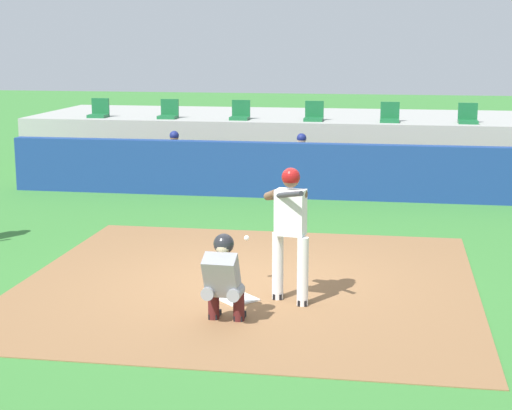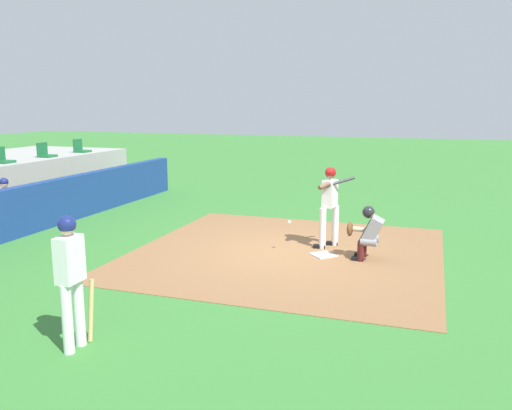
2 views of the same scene
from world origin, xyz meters
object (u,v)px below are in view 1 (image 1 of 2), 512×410
(catcher_crouched, at_px, (224,275))
(stadium_seat_0, at_px, (99,112))
(home_plate, at_px, (237,299))
(stadium_seat_4, at_px, (390,116))
(batter_at_plate, at_px, (290,226))
(stadium_seat_5, at_px, (468,118))
(dugout_player_1, at_px, (301,161))
(dugout_player_0, at_px, (173,158))
(stadium_seat_1, at_px, (169,113))
(stadium_seat_2, at_px, (240,114))
(stadium_seat_3, at_px, (314,115))

(catcher_crouched, bearing_deg, stadium_seat_0, 116.72)
(home_plate, height_order, stadium_seat_4, stadium_seat_4)
(batter_at_plate, xyz_separation_m, stadium_seat_5, (3.02, 10.15, 0.50))
(dugout_player_1, bearing_deg, home_plate, -89.38)
(home_plate, xyz_separation_m, dugout_player_0, (-3.06, 8.14, 0.65))
(home_plate, height_order, dugout_player_1, dugout_player_1)
(dugout_player_1, relative_size, stadium_seat_0, 2.71)
(catcher_crouched, height_order, stadium_seat_5, stadium_seat_5)
(stadium_seat_5, bearing_deg, dugout_player_0, -163.29)
(stadium_seat_0, bearing_deg, stadium_seat_1, 0.00)
(stadium_seat_2, bearing_deg, batter_at_plate, -75.91)
(stadium_seat_3, bearing_deg, stadium_seat_2, 180.00)
(stadium_seat_1, bearing_deg, batter_at_plate, -66.54)
(stadium_seat_3, bearing_deg, catcher_crouched, -89.99)
(catcher_crouched, xyz_separation_m, dugout_player_0, (-3.06, 9.04, 0.07))
(home_plate, relative_size, stadium_seat_1, 0.92)
(batter_at_plate, bearing_deg, catcher_crouched, -126.86)
(stadium_seat_0, bearing_deg, catcher_crouched, -63.28)
(catcher_crouched, xyz_separation_m, stadium_seat_4, (1.86, 11.07, 0.93))
(dugout_player_0, xyz_separation_m, stadium_seat_5, (6.78, 2.03, 0.86))
(dugout_player_1, distance_m, stadium_seat_2, 2.83)
(batter_at_plate, height_order, stadium_seat_0, stadium_seat_0)
(stadium_seat_5, bearing_deg, home_plate, -110.05)
(stadium_seat_1, distance_m, stadium_seat_4, 5.57)
(batter_at_plate, relative_size, catcher_crouched, 0.90)
(dugout_player_1, distance_m, stadium_seat_5, 4.40)
(home_plate, bearing_deg, stadium_seat_3, 90.00)
(dugout_player_0, relative_size, dugout_player_1, 1.00)
(dugout_player_0, xyz_separation_m, dugout_player_1, (2.97, 0.00, 0.00))
(stadium_seat_2, bearing_deg, stadium_seat_5, 0.00)
(stadium_seat_1, height_order, stadium_seat_4, same)
(home_plate, xyz_separation_m, stadium_seat_5, (3.71, 10.18, 1.51))
(dugout_player_0, relative_size, stadium_seat_3, 2.71)
(dugout_player_0, height_order, stadium_seat_4, stadium_seat_4)
(batter_at_plate, xyz_separation_m, stadium_seat_0, (-6.26, 10.15, 0.50))
(catcher_crouched, relative_size, stadium_seat_5, 4.19)
(batter_at_plate, bearing_deg, dugout_player_0, 114.81)
(catcher_crouched, distance_m, stadium_seat_5, 11.71)
(catcher_crouched, xyz_separation_m, stadium_seat_0, (-5.57, 11.07, 0.93))
(home_plate, relative_size, catcher_crouched, 0.22)
(dugout_player_0, distance_m, stadium_seat_1, 2.30)
(home_plate, bearing_deg, stadium_seat_5, 69.95)
(dugout_player_0, relative_size, stadium_seat_1, 2.71)
(stadium_seat_0, relative_size, stadium_seat_1, 1.00)
(stadium_seat_4, bearing_deg, stadium_seat_1, 180.00)
(stadium_seat_1, xyz_separation_m, stadium_seat_5, (7.43, 0.00, 0.00))
(batter_at_plate, xyz_separation_m, stadium_seat_3, (-0.69, 10.15, 0.50))
(stadium_seat_2, bearing_deg, home_plate, -79.66)
(catcher_crouched, height_order, stadium_seat_2, stadium_seat_2)
(dugout_player_1, distance_m, stadium_seat_3, 2.21)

